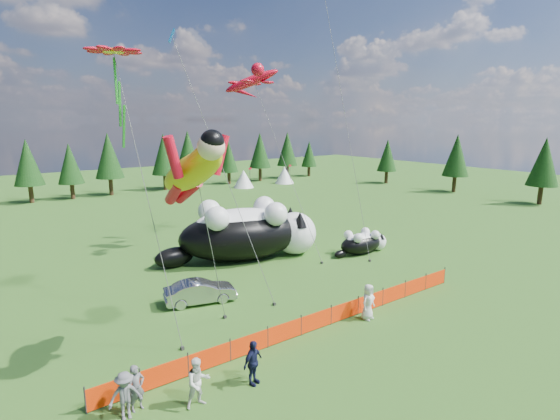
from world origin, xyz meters
name	(u,v)px	position (x,y,z in m)	size (l,w,h in m)	color
ground	(281,310)	(0.00, 0.00, 0.00)	(160.00, 160.00, 0.00)	#12370A
safety_fence	(316,321)	(0.00, -3.00, 0.50)	(22.06, 0.06, 1.10)	#262626
tree_line	(86,168)	(0.00, 45.00, 4.00)	(90.00, 4.00, 8.00)	black
festival_tents	(178,185)	(11.00, 40.00, 1.40)	(50.00, 3.20, 2.80)	white
cat_large	(248,231)	(3.40, 8.92, 2.16)	(12.35, 6.81, 4.54)	black
cat_small	(363,242)	(11.62, 4.75, 0.90)	(5.23, 2.07, 1.89)	black
car	(200,292)	(-3.24, 3.56, 0.68)	(1.44, 4.12, 1.36)	#ABACAF
spectator_a	(136,388)	(-9.41, -3.85, 0.88)	(0.64, 0.42, 1.77)	#5A595F
spectator_b	(198,382)	(-7.48, -4.98, 0.97)	(0.94, 0.55, 1.93)	silver
spectator_c	(253,363)	(-5.10, -5.01, 0.94)	(1.10, 0.56, 1.87)	#141838
spectator_d	(125,396)	(-9.89, -4.11, 0.90)	(1.17, 0.60, 1.81)	#5A595F
spectator_e	(368,302)	(3.03, -3.68, 0.98)	(0.95, 0.62, 1.95)	silver
superhero_kite	(192,171)	(-5.87, -1.71, 8.39)	(5.29, 5.29, 10.72)	#DBBA0B
gecko_kite	(251,81)	(5.76, 11.86, 13.49)	(6.89, 10.67, 15.57)	red
flower_kite	(114,55)	(-7.40, 2.78, 13.37)	(3.02, 5.21, 13.92)	red
diamond_kite_a	(177,49)	(-3.12, 5.63, 14.36)	(3.67, 5.77, 16.29)	#0B54AC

